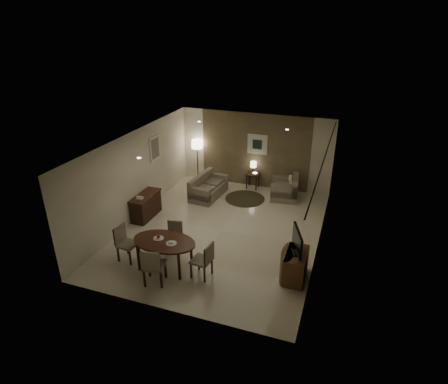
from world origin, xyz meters
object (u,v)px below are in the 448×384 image
at_px(chair_left, 128,244).
at_px(floor_lamp, 198,160).
at_px(console_desk, 146,206).
at_px(dining_table, 165,254).
at_px(tv_cabinet, 296,266).
at_px(chair_near, 154,265).
at_px(side_table, 253,181).
at_px(armchair, 284,187).
at_px(chair_right, 201,260).
at_px(sofa, 209,186).
at_px(chair_far, 174,238).

distance_m(chair_left, floor_lamp, 5.43).
xyz_separation_m(console_desk, dining_table, (1.77, -2.12, -0.00)).
xyz_separation_m(tv_cabinet, chair_near, (-3.06, -1.25, 0.14)).
bearing_deg(chair_left, side_table, -13.06).
bearing_deg(armchair, chair_near, -27.93).
xyz_separation_m(chair_right, sofa, (-1.49, 4.21, -0.08)).
bearing_deg(chair_near, chair_far, -96.56).
xyz_separation_m(chair_near, side_table, (0.70, 5.98, -0.21)).
height_order(tv_cabinet, chair_far, chair_far).
height_order(sofa, armchair, armchair).
distance_m(chair_far, chair_right, 1.28).
xyz_separation_m(chair_far, floor_lamp, (-1.32, 4.72, 0.38)).
height_order(side_table, floor_lamp, floor_lamp).
relative_size(chair_right, armchair, 0.97).
distance_m(tv_cabinet, dining_table, 3.18).
height_order(chair_near, armchair, chair_near).
height_order(console_desk, tv_cabinet, console_desk).
relative_size(sofa, floor_lamp, 1.00).
xyz_separation_m(console_desk, chair_near, (1.83, -2.75, 0.12)).
xyz_separation_m(tv_cabinet, chair_right, (-2.13, -0.67, 0.11)).
relative_size(console_desk, tv_cabinet, 1.33).
relative_size(console_desk, chair_near, 1.22).
xyz_separation_m(chair_near, armchair, (1.95, 5.52, -0.07)).
relative_size(chair_far, sofa, 0.53).
bearing_deg(chair_near, chair_left, -41.59).
bearing_deg(chair_right, chair_left, -82.85).
relative_size(console_desk, armchair, 1.27).
bearing_deg(floor_lamp, tv_cabinet, -46.31).
bearing_deg(chair_right, console_desk, -120.86).
bearing_deg(side_table, sofa, -136.56).
distance_m(armchair, floor_lamp, 3.47).
relative_size(tv_cabinet, chair_right, 0.98).
height_order(dining_table, side_table, dining_table).
distance_m(chair_near, sofa, 4.83).
distance_m(dining_table, side_table, 5.41).
bearing_deg(chair_far, side_table, 68.21).
height_order(chair_left, sofa, chair_left).
bearing_deg(sofa, chair_right, -155.05).
xyz_separation_m(sofa, side_table, (1.26, 1.19, -0.09)).
relative_size(chair_right, sofa, 0.58).
xyz_separation_m(chair_left, armchair, (3.04, 4.93, -0.05)).
height_order(chair_left, side_table, chair_left).
height_order(tv_cabinet, sofa, sofa).
xyz_separation_m(chair_right, side_table, (-0.23, 5.40, -0.18)).
height_order(chair_near, chair_far, chair_near).
xyz_separation_m(dining_table, sofa, (-0.50, 4.16, 0.00)).
distance_m(tv_cabinet, floor_lamp, 6.58).
xyz_separation_m(dining_table, chair_near, (0.06, -0.63, 0.12)).
bearing_deg(tv_cabinet, floor_lamp, 133.69).
xyz_separation_m(chair_far, side_table, (0.85, 4.70, -0.14)).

